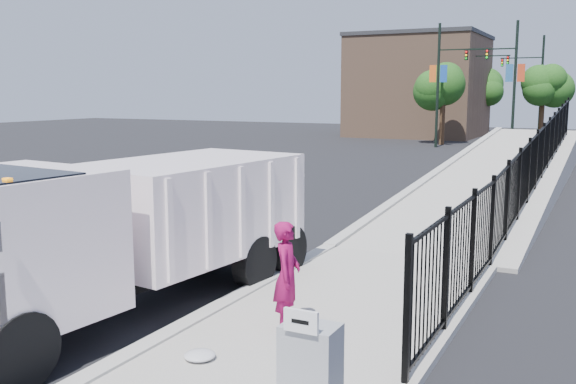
% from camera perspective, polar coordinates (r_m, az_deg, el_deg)
% --- Properties ---
extents(ground, '(120.00, 120.00, 0.00)m').
position_cam_1_polar(ground, '(11.35, -4.33, -9.70)').
color(ground, black).
rests_on(ground, ground).
extents(sidewalk, '(3.55, 12.00, 0.12)m').
position_cam_1_polar(sidewalk, '(8.82, -0.18, -14.86)').
color(sidewalk, '#9E998E').
rests_on(sidewalk, ground).
extents(curb, '(0.30, 12.00, 0.16)m').
position_cam_1_polar(curb, '(9.77, -10.55, -12.46)').
color(curb, '#ADAAA3').
rests_on(curb, ground).
extents(ramp, '(3.95, 24.06, 3.19)m').
position_cam_1_polar(ramp, '(25.69, 18.75, 0.32)').
color(ramp, '#9E998E').
rests_on(ramp, ground).
extents(iron_fence, '(0.10, 28.00, 1.80)m').
position_cam_1_polar(iron_fence, '(21.47, 21.10, 1.02)').
color(iron_fence, black).
rests_on(iron_fence, ground).
extents(truck, '(3.21, 7.80, 2.60)m').
position_cam_1_polar(truck, '(10.75, -14.76, -2.95)').
color(truck, black).
rests_on(truck, ground).
extents(worker, '(0.53, 0.67, 1.62)m').
position_cam_1_polar(worker, '(9.55, -0.09, -7.42)').
color(worker, maroon).
rests_on(worker, sidewalk).
extents(arrow_sign, '(0.35, 0.04, 0.22)m').
position_cam_1_polar(arrow_sign, '(6.14, 1.17, -11.41)').
color(arrow_sign, white).
rests_on(arrow_sign, utility_cabinet).
extents(debris, '(0.42, 0.42, 0.11)m').
position_cam_1_polar(debris, '(8.81, -7.86, -14.17)').
color(debris, silver).
rests_on(debris, sidewalk).
extents(light_pole_0, '(3.77, 0.22, 8.00)m').
position_cam_1_polar(light_pole_0, '(43.37, 13.58, 9.62)').
color(light_pole_0, black).
rests_on(light_pole_0, ground).
extents(light_pole_1, '(3.78, 0.22, 8.00)m').
position_cam_1_polar(light_pole_1, '(43.12, 19.11, 9.39)').
color(light_pole_1, black).
rests_on(light_pole_1, ground).
extents(light_pole_2, '(3.77, 0.22, 8.00)m').
position_cam_1_polar(light_pole_2, '(51.62, 15.83, 9.38)').
color(light_pole_2, black).
rests_on(light_pole_2, ground).
extents(light_pole_3, '(3.78, 0.22, 8.00)m').
position_cam_1_polar(light_pole_3, '(54.95, 21.28, 9.06)').
color(light_pole_3, black).
rests_on(light_pole_3, ground).
extents(tree_0, '(3.00, 3.00, 5.50)m').
position_cam_1_polar(tree_0, '(45.73, 13.65, 9.07)').
color(tree_0, '#382314').
rests_on(tree_0, ground).
extents(tree_1, '(2.52, 2.52, 5.26)m').
position_cam_1_polar(tree_1, '(51.28, 21.75, 8.62)').
color(tree_1, '#382314').
rests_on(tree_1, ground).
extents(tree_2, '(2.92, 2.92, 5.46)m').
position_cam_1_polar(tree_2, '(58.52, 17.18, 8.82)').
color(tree_2, '#382314').
rests_on(tree_2, ground).
extents(building, '(10.00, 10.00, 8.00)m').
position_cam_1_polar(building, '(55.16, 11.58, 9.10)').
color(building, '#8C664C').
rests_on(building, ground).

